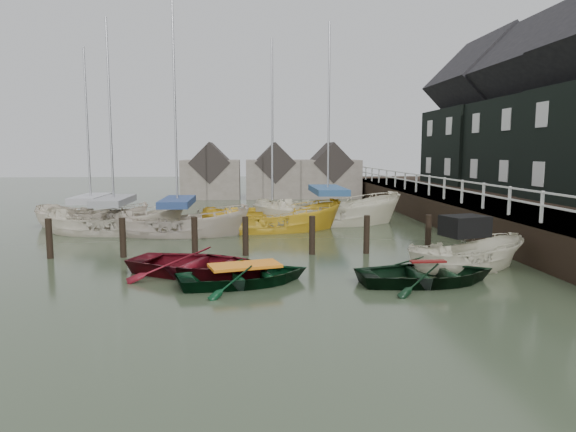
{
  "coord_description": "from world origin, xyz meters",
  "views": [
    {
      "loc": [
        -1.08,
        -15.15,
        3.73
      ],
      "look_at": [
        0.33,
        3.06,
        1.4
      ],
      "focal_mm": 32.0,
      "sensor_mm": 36.0,
      "label": 1
    }
  ],
  "objects": [
    {
      "name": "mooring_pilings",
      "position": [
        -1.11,
        3.0,
        0.5
      ],
      "size": [
        13.72,
        0.22,
        1.8
      ],
      "color": "black",
      "rests_on": "ground"
    },
    {
      "name": "rowboat_dkgreen",
      "position": [
        3.96,
        -1.32,
        0.0
      ],
      "size": [
        4.2,
        3.15,
        0.83
      ],
      "primitive_type": "imported",
      "rotation": [
        0.0,
        0.0,
        1.65
      ],
      "color": "black",
      "rests_on": "ground"
    },
    {
      "name": "rowboat_green",
      "position": [
        -1.2,
        -1.01,
        0.0
      ],
      "size": [
        4.37,
        3.62,
        0.78
      ],
      "primitive_type": "imported",
      "rotation": [
        0.0,
        0.0,
        1.85
      ],
      "color": "black",
      "rests_on": "ground"
    },
    {
      "name": "pier",
      "position": [
        9.48,
        10.0,
        0.71
      ],
      "size": [
        3.04,
        32.0,
        2.7
      ],
      "color": "black",
      "rests_on": "ground"
    },
    {
      "name": "sailboat_a",
      "position": [
        -7.15,
        8.41,
        0.06
      ],
      "size": [
        6.72,
        3.29,
        10.7
      ],
      "rotation": [
        0.0,
        0.0,
        1.43
      ],
      "color": "beige",
      "rests_on": "ground"
    },
    {
      "name": "far_sheds",
      "position": [
        0.83,
        26.0,
        1.86
      ],
      "size": [
        14.0,
        4.08,
        4.39
      ],
      "color": "#665B51",
      "rests_on": "ground"
    },
    {
      "name": "motorboat",
      "position": [
        5.7,
        0.14,
        0.1
      ],
      "size": [
        4.48,
        2.64,
        2.52
      ],
      "rotation": [
        0.0,
        0.0,
        1.84
      ],
      "color": "beige",
      "rests_on": "ground"
    },
    {
      "name": "land_strip",
      "position": [
        15.0,
        10.0,
        0.0
      ],
      "size": [
        14.0,
        38.0,
        1.5
      ],
      "primitive_type": "cube",
      "color": "black",
      "rests_on": "ground"
    },
    {
      "name": "sailboat_e",
      "position": [
        -8.68,
        10.19,
        0.06
      ],
      "size": [
        6.62,
        4.3,
        9.75
      ],
      "rotation": [
        0.0,
        0.0,
        1.22
      ],
      "color": "beige",
      "rests_on": "ground"
    },
    {
      "name": "rowboat_red",
      "position": [
        -2.55,
        0.17,
        0.0
      ],
      "size": [
        5.38,
        4.67,
        0.93
      ],
      "primitive_type": "imported",
      "rotation": [
        0.0,
        0.0,
        1.19
      ],
      "color": "#570C15",
      "rests_on": "ground"
    },
    {
      "name": "sailboat_b",
      "position": [
        -4.22,
        7.78,
        0.06
      ],
      "size": [
        6.65,
        3.14,
        11.5
      ],
      "rotation": [
        0.0,
        0.0,
        1.45
      ],
      "color": "beige",
      "rests_on": "ground"
    },
    {
      "name": "sailboat_d",
      "position": [
        2.96,
        10.62,
        0.06
      ],
      "size": [
        7.77,
        3.25,
        11.46
      ],
      "rotation": [
        0.0,
        0.0,
        1.62
      ],
      "color": "silver",
      "rests_on": "ground"
    },
    {
      "name": "ground",
      "position": [
        0.0,
        0.0,
        0.0
      ],
      "size": [
        120.0,
        120.0,
        0.0
      ],
      "primitive_type": "plane",
      "color": "#2A3522",
      "rests_on": "ground"
    },
    {
      "name": "sailboat_c",
      "position": [
        0.04,
        8.72,
        0.01
      ],
      "size": [
        6.97,
        3.42,
        10.06
      ],
      "rotation": [
        0.0,
        0.0,
        1.71
      ],
      "color": "gold",
      "rests_on": "ground"
    }
  ]
}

